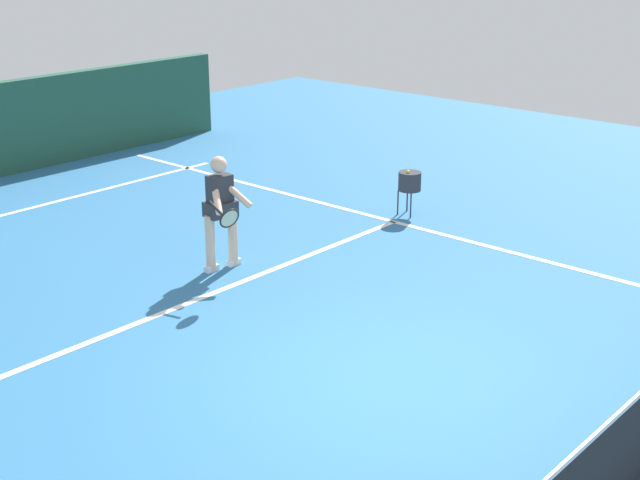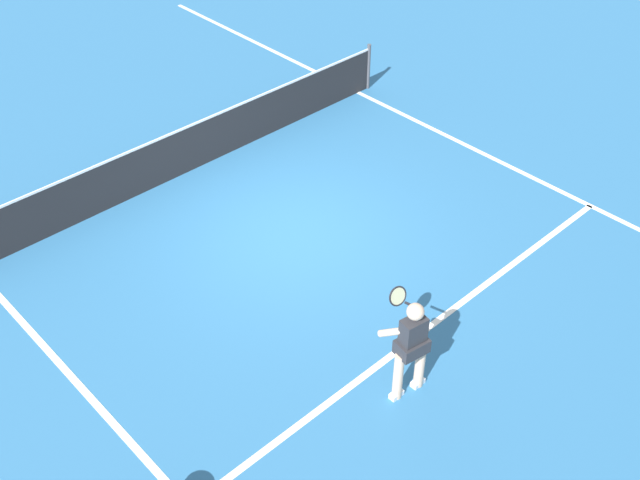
% 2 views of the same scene
% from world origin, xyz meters
% --- Properties ---
extents(ground_plane, '(26.86, 26.86, 0.00)m').
position_xyz_m(ground_plane, '(0.00, 0.00, 0.00)').
color(ground_plane, teal).
extents(service_line_marking, '(8.50, 0.10, 0.01)m').
position_xyz_m(service_line_marking, '(0.00, -2.95, 0.00)').
color(service_line_marking, white).
rests_on(service_line_marking, ground).
extents(sideline_left_marking, '(0.10, 18.66, 0.01)m').
position_xyz_m(sideline_left_marking, '(-4.25, 0.00, 0.00)').
color(sideline_left_marking, white).
rests_on(sideline_left_marking, ground).
extents(court_net, '(9.18, 0.08, 1.00)m').
position_xyz_m(court_net, '(0.00, 2.71, 0.47)').
color(court_net, '#4C4C51').
rests_on(court_net, ground).
extents(tennis_player, '(0.88, 0.91, 1.55)m').
position_xyz_m(tennis_player, '(-1.13, -3.48, 0.85)').
color(tennis_player, beige).
rests_on(tennis_player, ground).
extents(ball_hopper, '(0.36, 0.36, 0.74)m').
position_xyz_m(ball_hopper, '(-4.71, -3.00, 0.55)').
color(ball_hopper, '#333338').
rests_on(ball_hopper, ground).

